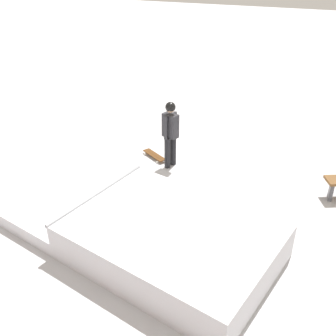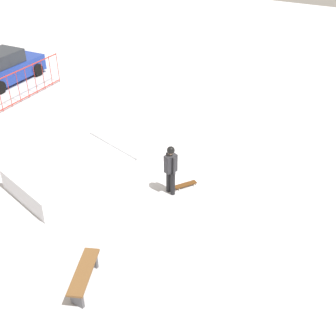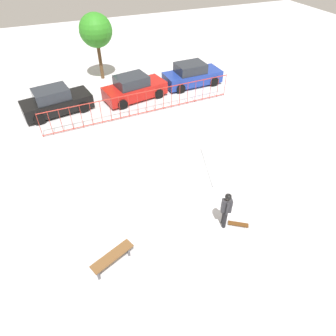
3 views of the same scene
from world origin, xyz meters
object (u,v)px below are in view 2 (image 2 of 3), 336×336
(parked_car_blue, at_px, (4,68))
(skateboard, at_px, (185,185))
(skate_ramp, at_px, (82,169))
(park_bench, at_px, (84,274))
(skater, at_px, (171,167))

(parked_car_blue, bearing_deg, skateboard, -109.69)
(skate_ramp, bearing_deg, skateboard, -53.96)
(skate_ramp, xyz_separation_m, park_bench, (-3.80, -3.14, 0.04))
(parked_car_blue, bearing_deg, skate_ramp, -121.71)
(park_bench, xyz_separation_m, parked_car_blue, (8.76, 12.12, 0.37))
(skater, xyz_separation_m, skateboard, (0.54, -0.26, -0.93))
(skate_ramp, distance_m, park_bench, 4.93)
(skate_ramp, height_order, park_bench, skate_ramp)
(parked_car_blue, bearing_deg, park_bench, -128.64)
(skateboard, bearing_deg, parked_car_blue, 106.40)
(park_bench, relative_size, parked_car_blue, 0.39)
(skate_ramp, distance_m, skateboard, 3.56)
(skater, height_order, park_bench, skater)
(skater, bearing_deg, skateboard, -3.75)
(skater, height_order, skateboard, skater)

